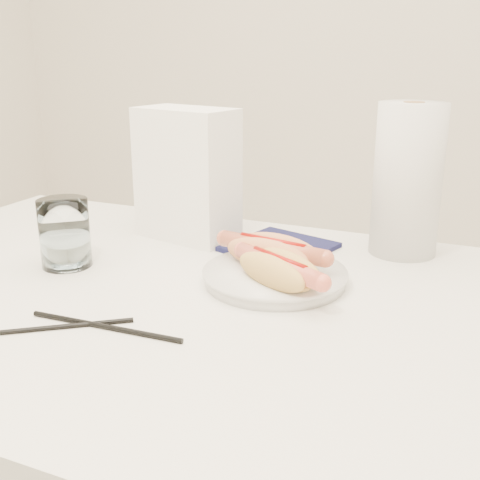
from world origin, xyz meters
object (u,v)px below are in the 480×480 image
at_px(hotdog_left, 272,253).
at_px(napkin_box, 187,174).
at_px(hotdog_right, 279,270).
at_px(water_glass, 65,233).
at_px(table, 171,325).
at_px(paper_towel_roll, 407,180).
at_px(plate, 275,278).

height_order(hotdog_left, napkin_box, napkin_box).
bearing_deg(hotdog_left, hotdog_right, -51.88).
xyz_separation_m(hotdog_right, napkin_box, (-0.26, 0.20, 0.08)).
bearing_deg(water_glass, hotdog_right, 3.36).
height_order(table, hotdog_left, hotdog_left).
distance_m(hotdog_left, hotdog_right, 0.07).
xyz_separation_m(hotdog_left, paper_towel_roll, (0.17, 0.21, 0.09)).
height_order(hotdog_left, water_glass, water_glass).
bearing_deg(hotdog_right, napkin_box, 170.32).
bearing_deg(napkin_box, table, -56.16).
xyz_separation_m(hotdog_left, napkin_box, (-0.22, 0.14, 0.08)).
bearing_deg(hotdog_left, water_glass, -155.38).
xyz_separation_m(plate, hotdog_left, (-0.01, 0.02, 0.03)).
relative_size(plate, water_glass, 1.90).
distance_m(hotdog_right, napkin_box, 0.34).
relative_size(table, napkin_box, 4.91).
distance_m(water_glass, napkin_box, 0.26).
bearing_deg(plate, hotdog_left, 119.94).
xyz_separation_m(table, hotdog_left, (0.12, 0.11, 0.10)).
xyz_separation_m(plate, paper_towel_roll, (0.16, 0.23, 0.12)).
distance_m(table, plate, 0.18).
distance_m(plate, napkin_box, 0.31).
xyz_separation_m(water_glass, napkin_box, (0.11, 0.22, 0.07)).
bearing_deg(plate, table, -147.71).
distance_m(table, paper_towel_roll, 0.47).
height_order(table, paper_towel_roll, paper_towel_roll).
relative_size(plate, napkin_box, 0.88).
bearing_deg(napkin_box, hotdog_left, -19.68).
distance_m(water_glass, paper_towel_roll, 0.59).
bearing_deg(table, paper_towel_roll, 47.23).
bearing_deg(plate, paper_towel_roll, 55.87).
distance_m(table, hotdog_right, 0.19).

